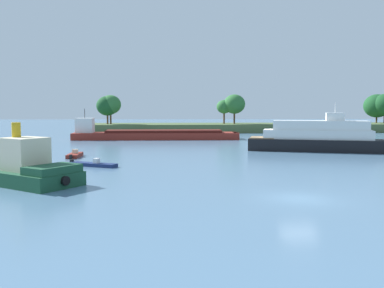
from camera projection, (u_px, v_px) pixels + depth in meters
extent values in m
plane|color=slate|center=(299.00, 199.00, 28.40)|extent=(400.00, 400.00, 0.00)
cube|color=#4C6038|center=(259.00, 128.00, 108.84)|extent=(89.00, 14.36, 2.05)
cylinder|color=#513823|center=(108.00, 119.00, 105.05)|extent=(0.44, 0.44, 2.38)
ellipsoid|color=#194C23|center=(107.00, 106.00, 104.77)|extent=(5.40, 5.40, 4.86)
cylinder|color=#513823|center=(111.00, 119.00, 105.11)|extent=(0.44, 0.44, 2.76)
ellipsoid|color=#2D6B33|center=(110.00, 105.00, 104.82)|extent=(5.22, 5.22, 4.70)
cylinder|color=#513823|center=(224.00, 118.00, 107.58)|extent=(0.44, 0.44, 2.79)
ellipsoid|color=#2D6B33|center=(224.00, 107.00, 107.33)|extent=(3.84, 3.84, 3.46)
cylinder|color=#513823|center=(234.00, 118.00, 107.22)|extent=(0.44, 0.44, 2.81)
ellipsoid|color=#2D6B33|center=(234.00, 104.00, 106.92)|extent=(5.44, 5.44, 4.89)
cylinder|color=#513823|center=(376.00, 120.00, 113.86)|extent=(0.44, 0.44, 1.79)
ellipsoid|color=#194C23|center=(377.00, 106.00, 113.54)|extent=(6.95, 6.95, 6.25)
cylinder|color=#513823|center=(384.00, 119.00, 112.04)|extent=(0.44, 0.44, 2.16)
cube|color=maroon|center=(156.00, 136.00, 81.96)|extent=(31.78, 5.66, 1.32)
cube|color=#4F1812|center=(164.00, 131.00, 81.94)|extent=(22.26, 4.75, 0.50)
cube|color=white|center=(85.00, 125.00, 81.21)|extent=(3.24, 2.94, 2.80)
cylinder|color=#333338|center=(85.00, 113.00, 81.02)|extent=(0.12, 0.12, 1.80)
cube|color=maroon|center=(235.00, 135.00, 82.60)|extent=(0.95, 3.96, 1.19)
cube|color=#19472D|center=(28.00, 177.00, 33.90)|extent=(9.58, 8.62, 1.11)
cube|color=#19472D|center=(53.00, 169.00, 32.18)|extent=(4.26, 4.59, 0.60)
cube|color=beige|center=(25.00, 154.00, 33.91)|extent=(4.12, 4.07, 2.60)
cylinder|color=gold|center=(16.00, 130.00, 34.29)|extent=(0.70, 0.70, 1.20)
cylinder|color=black|center=(65.00, 181.00, 31.49)|extent=(0.65, 0.74, 0.70)
cube|color=black|center=(317.00, 145.00, 59.54)|extent=(19.31, 9.39, 1.71)
cube|color=white|center=(317.00, 134.00, 59.41)|extent=(15.15, 7.60, 1.30)
cube|color=white|center=(320.00, 125.00, 59.21)|extent=(13.19, 6.58, 1.30)
cube|color=white|center=(335.00, 117.00, 58.65)|extent=(2.84, 2.49, 1.10)
cube|color=#937551|center=(262.00, 138.00, 61.21)|extent=(4.33, 4.58, 0.16)
cylinder|color=silver|center=(335.00, 108.00, 58.55)|extent=(0.10, 0.10, 1.40)
cube|color=maroon|center=(75.00, 155.00, 52.36)|extent=(1.38, 4.09, 0.45)
cube|color=beige|center=(75.00, 151.00, 52.62)|extent=(0.68, 0.50, 0.50)
cube|color=black|center=(71.00, 157.00, 50.18)|extent=(0.32, 0.28, 0.56)
cube|color=navy|center=(93.00, 165.00, 44.11)|extent=(5.27, 3.41, 0.36)
cube|color=white|center=(97.00, 161.00, 43.91)|extent=(0.71, 0.75, 0.50)
cube|color=black|center=(72.00, 162.00, 45.20)|extent=(0.39, 0.41, 0.56)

